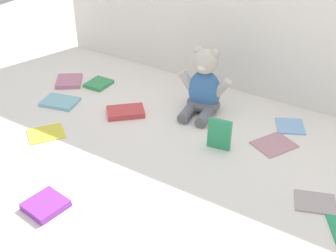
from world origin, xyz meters
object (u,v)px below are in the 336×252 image
book_case_6 (126,112)px  book_case_10 (99,84)px  teddy_bear (204,89)px  book_case_8 (315,202)px  book_case_1 (69,81)px  book_case_4 (290,126)px  book_case_2 (274,144)px  book_case_3 (60,102)px  book_case_5 (219,134)px  book_case_0 (46,133)px  book_case_7 (46,205)px

book_case_6 → book_case_10: 0.25m
teddy_bear → book_case_8: 0.54m
teddy_bear → book_case_6: size_ratio=1.83×
book_case_1 → book_case_4: book_case_1 is taller
book_case_2 → book_case_3: 0.75m
book_case_5 → book_case_1: bearing=164.5°
book_case_0 → book_case_2: 0.72m
book_case_3 → teddy_bear: bearing=102.7°
book_case_0 → book_case_10: 0.36m
book_case_4 → book_case_7: book_case_7 is taller
book_case_1 → book_case_6: size_ratio=0.87×
book_case_3 → book_case_0: bearing=17.1°
book_case_6 → book_case_8: size_ratio=1.21×
book_case_6 → book_case_8: 0.69m
book_case_2 → book_case_4: book_case_4 is taller
book_case_4 → book_case_6: 0.55m
book_case_0 → book_case_8: 0.83m
book_case_4 → book_case_5: (-0.15, -0.23, 0.04)m
teddy_bear → book_case_8: bearing=-37.4°
book_case_6 → book_case_8: (0.68, -0.10, -0.00)m
book_case_1 → book_case_5: size_ratio=1.12×
book_case_0 → book_case_7: 0.35m
teddy_bear → book_case_1: teddy_bear is taller
book_case_2 → book_case_1: bearing=28.8°
book_case_5 → book_case_8: 0.34m
book_case_8 → book_case_10: 0.92m
book_case_6 → book_case_7: bearing=-30.3°
book_case_7 → book_case_10: 0.68m
book_case_2 → book_case_7: (-0.39, -0.57, 0.01)m
book_case_2 → book_case_6: size_ratio=0.95×
book_case_7 → book_case_10: bearing=-143.8°
book_case_1 → book_case_4: (0.83, 0.15, -0.00)m
book_case_6 → book_case_10: (-0.22, 0.12, -0.00)m
book_case_1 → book_case_0: bearing=-95.2°
book_case_4 → book_case_10: book_case_10 is taller
book_case_4 → book_case_5: size_ratio=0.96×
book_case_0 → book_case_1: (-0.19, 0.31, 0.00)m
book_case_1 → book_case_10: book_case_1 is taller
book_case_0 → teddy_bear: bearing=84.0°
book_case_1 → book_case_10: size_ratio=1.19×
teddy_bear → book_case_1: size_ratio=2.12×
book_case_10 → book_case_8: bearing=165.2°
book_case_4 → book_case_10: bearing=-18.7°
book_case_8 → book_case_4: bearing=8.7°
book_case_2 → book_case_10: (-0.71, 0.02, 0.00)m
book_case_5 → book_case_7: 0.54m
book_case_0 → book_case_7: (0.25, -0.25, 0.01)m
teddy_bear → book_case_2: teddy_bear is taller
book_case_1 → book_case_8: (1.01, -0.17, -0.00)m
book_case_0 → book_case_3: (-0.10, 0.17, 0.00)m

